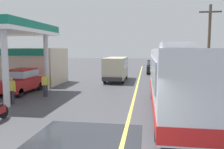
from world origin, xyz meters
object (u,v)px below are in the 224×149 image
at_px(car_at_pump, 22,80).
at_px(car_trailing_behind_bus, 153,66).
at_px(coach_bus_main, 177,80).
at_px(minibus_opposing_lane, 116,67).
at_px(pedestrian_near_pump, 11,89).
at_px(pedestrian_by_shop, 45,83).

relative_size(car_at_pump, car_trailing_behind_bus, 1.00).
xyz_separation_m(coach_bus_main, minibus_opposing_lane, (-4.71, 11.80, -0.25)).
relative_size(coach_bus_main, minibus_opposing_lane, 1.80).
bearing_deg(pedestrian_near_pump, car_trailing_behind_bus, 65.37).
distance_m(coach_bus_main, minibus_opposing_lane, 12.70).
xyz_separation_m(pedestrian_near_pump, pedestrian_by_shop, (1.05, 2.43, 0.00)).
height_order(pedestrian_near_pump, car_trailing_behind_bus, car_trailing_behind_bus).
bearing_deg(car_at_pump, pedestrian_near_pump, -69.22).
xyz_separation_m(minibus_opposing_lane, car_trailing_behind_bus, (4.03, 8.07, -0.46)).
bearing_deg(pedestrian_by_shop, pedestrian_near_pump, -113.37).
relative_size(minibus_opposing_lane, pedestrian_by_shop, 3.69).
bearing_deg(coach_bus_main, car_at_pump, 160.14).
distance_m(coach_bus_main, car_at_pump, 11.61).
distance_m(pedestrian_near_pump, pedestrian_by_shop, 2.64).
distance_m(coach_bus_main, pedestrian_near_pump, 9.62).
distance_m(car_at_pump, pedestrian_by_shop, 2.60).
distance_m(pedestrian_near_pump, car_trailing_behind_bus, 21.36).
height_order(car_at_pump, pedestrian_by_shop, car_at_pump).
xyz_separation_m(coach_bus_main, car_trailing_behind_bus, (-0.67, 19.87, -0.71)).
xyz_separation_m(car_at_pump, car_trailing_behind_bus, (10.23, 15.93, 0.00)).
bearing_deg(minibus_opposing_lane, car_at_pump, -128.25).
relative_size(pedestrian_near_pump, pedestrian_by_shop, 1.00).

